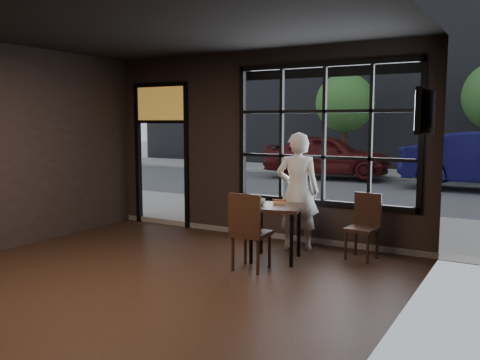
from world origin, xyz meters
The scene contains 16 objects.
floor centered at (0.00, 0.00, -0.01)m, with size 6.00×7.00×0.02m, color black.
ceiling centered at (0.00, 0.00, 3.21)m, with size 6.00×7.00×0.02m, color black.
wall_right centered at (3.00, 0.00, 1.60)m, with size 0.04×7.00×3.20m, color black.
window_frame centered at (1.20, 3.50, 1.80)m, with size 3.06×0.12×2.28m, color black.
stained_transom centered at (-2.10, 3.50, 2.35)m, with size 1.20×0.06×0.70m, color orange.
street_asphalt centered at (0.00, 24.00, -0.02)m, with size 60.00×41.00×0.04m, color #545456.
building_across centered at (0.00, 23.00, 7.50)m, with size 28.00×12.00×15.00m, color #5B5956.
cafe_table centered at (0.95, 2.29, 0.40)m, with size 0.74×0.74×0.81m, color black.
chair_near centered at (0.87, 1.70, 0.53)m, with size 0.46×0.46×1.07m, color black.
chair_window centered at (2.02, 2.96, 0.48)m, with size 0.42×0.42×0.96m, color black.
man centered at (0.95, 3.04, 0.92)m, with size 0.67×0.44×1.84m, color silver.
hotdog centered at (0.93, 2.44, 0.83)m, with size 0.20×0.08×0.06m, color tan, non-canonical shape.
cup centered at (0.74, 2.24, 0.85)m, with size 0.12×0.12×0.10m, color silver.
tv centered at (2.93, 2.43, 2.13)m, with size 0.11×0.96×0.56m, color black.
maroon_car centered at (-2.16, 12.64, 0.84)m, with size 1.74×4.33×1.47m, color #4E1212.
tree_left centered at (-2.27, 14.81, 2.70)m, with size 2.25×2.25×3.83m.
Camera 1 is at (4.12, -4.21, 2.01)m, focal length 38.00 mm.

